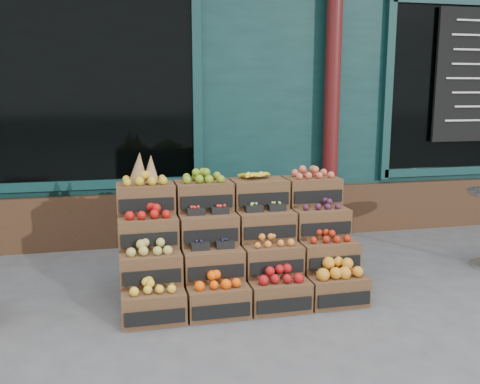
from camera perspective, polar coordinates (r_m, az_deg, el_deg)
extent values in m
plane|color=#4E4E51|center=(4.34, 4.78, -12.71)|extent=(60.00, 60.00, 0.00)
cube|color=#0D2E2D|center=(9.09, -5.37, 15.02)|extent=(12.00, 6.00, 4.80)
cube|color=#0D2E2D|center=(6.16, -1.46, 8.69)|extent=(12.00, 0.12, 3.00)
cube|color=#3F2819|center=(6.25, -1.28, -2.39)|extent=(12.00, 0.18, 0.60)
cube|color=black|center=(5.97, -16.81, 10.57)|extent=(2.40, 0.06, 2.00)
cube|color=black|center=(7.43, 24.01, 10.07)|extent=(2.40, 0.06, 2.00)
cylinder|color=#4B1111|center=(6.32, 9.78, 9.50)|extent=(0.18, 0.18, 3.20)
cube|color=#543721|center=(4.20, -9.23, -11.85)|extent=(0.48, 0.33, 0.24)
cube|color=black|center=(4.05, -9.03, -13.11)|extent=(0.44, 0.02, 0.11)
cube|color=gold|center=(4.15, -9.29, -9.83)|extent=(0.38, 0.25, 0.08)
cube|color=#543721|center=(4.26, -2.43, -11.39)|extent=(0.48, 0.33, 0.24)
cube|color=black|center=(4.11, -1.95, -12.61)|extent=(0.44, 0.02, 0.11)
cube|color=#FF5003|center=(4.20, -2.45, -9.35)|extent=(0.38, 0.25, 0.08)
cube|color=#543721|center=(4.37, 4.08, -10.81)|extent=(0.48, 0.33, 0.24)
cube|color=black|center=(4.23, 4.80, -11.96)|extent=(0.44, 0.02, 0.11)
cube|color=maroon|center=(4.32, 4.11, -8.78)|extent=(0.38, 0.25, 0.09)
cube|color=#543721|center=(4.54, 10.16, -10.14)|extent=(0.48, 0.33, 0.24)
cube|color=black|center=(4.40, 11.07, -11.21)|extent=(0.44, 0.02, 0.11)
cube|color=orange|center=(4.48, 10.23, -8.05)|extent=(0.38, 0.25, 0.11)
cube|color=#543721|center=(4.31, -9.52, -7.89)|extent=(0.48, 0.33, 0.24)
cube|color=black|center=(4.15, -9.34, -8.97)|extent=(0.44, 0.02, 0.11)
cube|color=#B2A24A|center=(4.26, -9.59, -5.86)|extent=(0.38, 0.25, 0.08)
cube|color=#543721|center=(4.36, -2.96, -7.51)|extent=(0.48, 0.33, 0.24)
cube|color=black|center=(4.21, -2.52, -8.56)|extent=(0.44, 0.02, 0.11)
cube|color=#1D193B|center=(4.32, -2.98, -5.83)|extent=(0.38, 0.25, 0.03)
cube|color=#543721|center=(4.47, 3.34, -7.05)|extent=(0.48, 0.33, 0.24)
cube|color=black|center=(4.32, 4.01, -8.04)|extent=(0.44, 0.02, 0.11)
cube|color=orange|center=(4.43, 3.37, -5.18)|extent=(0.38, 0.25, 0.06)
cube|color=#543721|center=(4.64, 9.27, -6.54)|extent=(0.48, 0.33, 0.24)
cube|color=black|center=(4.49, 10.12, -7.47)|extent=(0.44, 0.02, 0.11)
cube|color=#9C1E0D|center=(4.59, 9.32, -4.69)|extent=(0.38, 0.25, 0.07)
cube|color=#543721|center=(4.43, -9.79, -4.14)|extent=(0.48, 0.33, 0.24)
cube|color=black|center=(4.27, -9.63, -5.05)|extent=(0.44, 0.02, 0.11)
cube|color=#AC110C|center=(4.40, -9.86, -2.13)|extent=(0.38, 0.25, 0.08)
cube|color=#543721|center=(4.49, -3.45, -3.82)|extent=(0.48, 0.33, 0.24)
cube|color=black|center=(4.33, -3.05, -4.70)|extent=(0.44, 0.02, 0.11)
cube|color=#AB2419|center=(4.46, -3.47, -2.13)|extent=(0.38, 0.25, 0.03)
cube|color=#543721|center=(4.59, 2.66, -3.46)|extent=(0.48, 0.33, 0.24)
cube|color=black|center=(4.44, 3.28, -4.31)|extent=(0.44, 0.02, 0.11)
cube|color=#92CC46|center=(4.56, 2.67, -1.84)|extent=(0.38, 0.25, 0.03)
cube|color=#543721|center=(4.75, 8.43, -3.09)|extent=(0.48, 0.33, 0.24)
cube|color=black|center=(4.60, 9.23, -3.89)|extent=(0.44, 0.02, 0.11)
cube|color=#3E1831|center=(4.72, 8.48, -1.33)|extent=(0.38, 0.25, 0.06)
cube|color=#543721|center=(4.58, -10.05, -0.61)|extent=(0.48, 0.33, 0.24)
cube|color=black|center=(4.41, -9.90, -1.36)|extent=(0.44, 0.02, 0.11)
cube|color=gold|center=(4.55, -10.12, 1.36)|extent=(0.38, 0.25, 0.08)
cube|color=#543721|center=(4.63, -3.92, -0.34)|extent=(0.48, 0.33, 0.24)
cube|color=black|center=(4.46, -3.54, -1.07)|extent=(0.44, 0.02, 0.11)
cube|color=olive|center=(4.60, -3.94, 1.61)|extent=(0.38, 0.25, 0.08)
cube|color=#543721|center=(4.73, 2.01, -0.07)|extent=(0.48, 0.33, 0.24)
cube|color=black|center=(4.57, 2.59, -0.78)|extent=(0.44, 0.02, 0.11)
cube|color=yellow|center=(4.71, 2.03, 1.79)|extent=(0.38, 0.25, 0.07)
cube|color=#543721|center=(4.88, 7.63, 0.18)|extent=(0.48, 0.33, 0.24)
cube|color=black|center=(4.73, 8.38, -0.49)|extent=(0.44, 0.02, 0.11)
cube|color=#C6573B|center=(4.86, 7.68, 2.01)|extent=(0.38, 0.25, 0.08)
cube|color=#3F2819|center=(4.49, 0.23, -10.18)|extent=(1.96, 0.34, 0.24)
cube|color=#3F2819|center=(4.64, -0.36, -7.93)|extent=(1.96, 0.34, 0.48)
cube|color=#3F2819|center=(4.79, -0.90, -5.82)|extent=(1.96, 0.34, 0.72)
cone|color=olive|center=(4.53, -10.74, 2.55)|extent=(0.17, 0.17, 0.28)
cone|color=olive|center=(4.58, -9.49, 2.44)|extent=(0.15, 0.15, 0.24)
imported|color=#1C642A|center=(6.62, -14.30, 3.22)|extent=(0.73, 0.56, 1.78)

